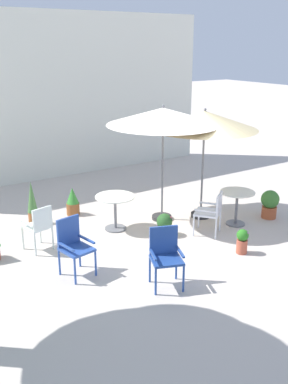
{
  "coord_description": "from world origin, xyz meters",
  "views": [
    {
      "loc": [
        -4.84,
        -6.95,
        3.75
      ],
      "look_at": [
        0.0,
        0.48,
        0.78
      ],
      "focal_mm": 41.71,
      "sensor_mm": 36.0,
      "label": 1
    }
  ],
  "objects_px": {
    "patio_chair_3": "(212,210)",
    "potted_plant_1": "(270,203)",
    "cafe_table_0": "(115,206)",
    "potted_plant_3": "(32,203)",
    "patio_umbrella_0": "(205,121)",
    "patio_chair_2": "(39,225)",
    "patio_chair_0": "(73,243)",
    "potted_plant_4": "(164,223)",
    "patio_chair_1": "(165,253)",
    "potted_plant_2": "(242,241)",
    "potted_plant_0": "(73,202)",
    "cafe_table_1": "(237,202)",
    "patio_umbrella_1": "(163,117)"
  },
  "relations": [
    {
      "from": "patio_chair_1",
      "to": "potted_plant_4",
      "type": "relative_size",
      "value": 2.11
    },
    {
      "from": "potted_plant_1",
      "to": "potted_plant_2",
      "type": "relative_size",
      "value": 1.34
    },
    {
      "from": "patio_umbrella_1",
      "to": "potted_plant_3",
      "type": "bearing_deg",
      "value": 151.81
    },
    {
      "from": "patio_chair_2",
      "to": "potted_plant_4",
      "type": "xyz_separation_m",
      "value": [
        2.39,
        -0.7,
        -0.27
      ]
    },
    {
      "from": "patio_umbrella_0",
      "to": "patio_umbrella_1",
      "type": "height_order",
      "value": "patio_umbrella_1"
    },
    {
      "from": "potted_plant_2",
      "to": "cafe_table_1",
      "type": "bearing_deg",
      "value": 50.41
    },
    {
      "from": "patio_umbrella_0",
      "to": "potted_plant_2",
      "type": "height_order",
      "value": "patio_umbrella_0"
    },
    {
      "from": "patio_chair_2",
      "to": "patio_chair_3",
      "type": "height_order",
      "value": "patio_chair_2"
    },
    {
      "from": "potted_plant_1",
      "to": "patio_chair_2",
      "type": "bearing_deg",
      "value": 166.28
    },
    {
      "from": "cafe_table_0",
      "to": "potted_plant_1",
      "type": "bearing_deg",
      "value": -22.25
    },
    {
      "from": "cafe_table_0",
      "to": "potted_plant_4",
      "type": "xyz_separation_m",
      "value": [
        0.69,
        -0.82,
        -0.26
      ]
    },
    {
      "from": "patio_chair_3",
      "to": "potted_plant_2",
      "type": "distance_m",
      "value": 1.04
    },
    {
      "from": "cafe_table_1",
      "to": "potted_plant_3",
      "type": "height_order",
      "value": "potted_plant_3"
    },
    {
      "from": "potted_plant_1",
      "to": "patio_chair_3",
      "type": "bearing_deg",
      "value": 179.08
    },
    {
      "from": "potted_plant_2",
      "to": "potted_plant_3",
      "type": "height_order",
      "value": "potted_plant_3"
    },
    {
      "from": "patio_chair_2",
      "to": "potted_plant_0",
      "type": "distance_m",
      "value": 1.92
    },
    {
      "from": "patio_chair_3",
      "to": "potted_plant_1",
      "type": "bearing_deg",
      "value": -0.92
    },
    {
      "from": "patio_chair_2",
      "to": "potted_plant_3",
      "type": "xyz_separation_m",
      "value": [
        0.36,
        1.39,
        -0.05
      ]
    },
    {
      "from": "patio_chair_3",
      "to": "potted_plant_1",
      "type": "relative_size",
      "value": 1.38
    },
    {
      "from": "patio_umbrella_1",
      "to": "patio_chair_2",
      "type": "distance_m",
      "value": 3.35
    },
    {
      "from": "patio_umbrella_0",
      "to": "patio_chair_3",
      "type": "relative_size",
      "value": 2.77
    },
    {
      "from": "potted_plant_3",
      "to": "patio_umbrella_0",
      "type": "bearing_deg",
      "value": -27.0
    },
    {
      "from": "potted_plant_3",
      "to": "potted_plant_4",
      "type": "relative_size",
      "value": 2.06
    },
    {
      "from": "cafe_table_0",
      "to": "patio_chair_1",
      "type": "bearing_deg",
      "value": -100.61
    },
    {
      "from": "patio_chair_0",
      "to": "potted_plant_4",
      "type": "xyz_separation_m",
      "value": [
        2.22,
        0.47,
        -0.31
      ]
    },
    {
      "from": "potted_plant_0",
      "to": "potted_plant_4",
      "type": "height_order",
      "value": "potted_plant_0"
    },
    {
      "from": "potted_plant_0",
      "to": "potted_plant_2",
      "type": "relative_size",
      "value": 1.34
    },
    {
      "from": "potted_plant_3",
      "to": "cafe_table_0",
      "type": "bearing_deg",
      "value": -43.41
    },
    {
      "from": "patio_umbrella_1",
      "to": "patio_chair_1",
      "type": "height_order",
      "value": "patio_umbrella_1"
    },
    {
      "from": "patio_chair_3",
      "to": "potted_plant_3",
      "type": "height_order",
      "value": "potted_plant_3"
    },
    {
      "from": "patio_chair_3",
      "to": "patio_umbrella_0",
      "type": "bearing_deg",
      "value": 62.22
    },
    {
      "from": "patio_umbrella_1",
      "to": "potted_plant_4",
      "type": "height_order",
      "value": "patio_umbrella_1"
    },
    {
      "from": "patio_umbrella_0",
      "to": "potted_plant_0",
      "type": "distance_m",
      "value": 3.47
    },
    {
      "from": "patio_chair_1",
      "to": "potted_plant_4",
      "type": "bearing_deg",
      "value": 54.63
    },
    {
      "from": "cafe_table_0",
      "to": "potted_plant_1",
      "type": "xyz_separation_m",
      "value": [
        3.23,
        -1.32,
        -0.17
      ]
    },
    {
      "from": "patio_chair_1",
      "to": "patio_chair_2",
      "type": "distance_m",
      "value": 2.62
    },
    {
      "from": "patio_chair_0",
      "to": "cafe_table_1",
      "type": "bearing_deg",
      "value": 1.35
    },
    {
      "from": "patio_chair_0",
      "to": "patio_chair_2",
      "type": "xyz_separation_m",
      "value": [
        -0.17,
        1.17,
        -0.04
      ]
    },
    {
      "from": "patio_chair_2",
      "to": "patio_umbrella_1",
      "type": "bearing_deg",
      "value": 1.0
    },
    {
      "from": "patio_chair_0",
      "to": "potted_plant_2",
      "type": "bearing_deg",
      "value": -18.71
    },
    {
      "from": "potted_plant_1",
      "to": "potted_plant_4",
      "type": "height_order",
      "value": "potted_plant_1"
    },
    {
      "from": "potted_plant_0",
      "to": "potted_plant_2",
      "type": "height_order",
      "value": "potted_plant_0"
    },
    {
      "from": "cafe_table_1",
      "to": "patio_chair_1",
      "type": "height_order",
      "value": "patio_chair_1"
    },
    {
      "from": "patio_chair_2",
      "to": "patio_chair_3",
      "type": "distance_m",
      "value": 3.44
    },
    {
      "from": "cafe_table_1",
      "to": "patio_chair_2",
      "type": "relative_size",
      "value": 0.84
    },
    {
      "from": "patio_umbrella_0",
      "to": "patio_chair_1",
      "type": "bearing_deg",
      "value": -140.61
    },
    {
      "from": "patio_umbrella_1",
      "to": "potted_plant_1",
      "type": "relative_size",
      "value": 3.94
    },
    {
      "from": "patio_chair_2",
      "to": "potted_plant_2",
      "type": "bearing_deg",
      "value": -34.83
    },
    {
      "from": "patio_umbrella_0",
      "to": "patio_chair_1",
      "type": "relative_size",
      "value": 2.51
    },
    {
      "from": "patio_umbrella_0",
      "to": "patio_chair_3",
      "type": "xyz_separation_m",
      "value": [
        -0.46,
        -0.87,
        -1.66
      ]
    }
  ]
}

